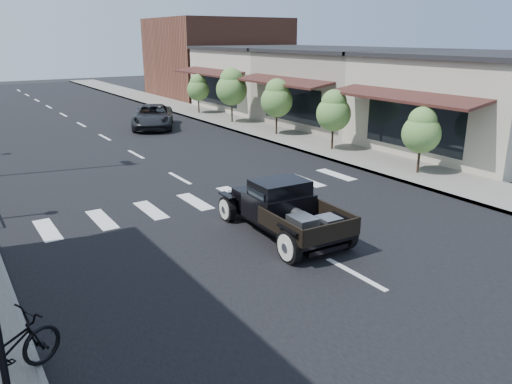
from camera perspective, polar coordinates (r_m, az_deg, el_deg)
ground at (r=14.38m, az=3.00°, el=-4.90°), size 120.00×120.00×0.00m
road at (r=27.46m, az=-15.69°, el=5.33°), size 14.00×80.00×0.02m
road_markings at (r=22.84m, az=-11.84°, el=3.22°), size 12.00×60.00×0.06m
sidewalk_right at (r=30.97m, az=-0.48°, el=7.41°), size 3.00×80.00×0.15m
storefront_near at (r=27.38m, az=24.42°, el=9.17°), size 10.00×9.00×4.50m
storefront_mid at (r=33.11m, az=11.18°, el=11.54°), size 10.00×9.00×4.50m
storefront_far at (r=40.06m, az=2.05°, el=12.81°), size 10.00×9.00×4.50m
far_building_right at (r=48.75m, az=-4.40°, el=15.06°), size 11.00×10.00×7.00m
small_tree_a at (r=21.03m, az=18.28°, el=5.51°), size 1.54×1.54×2.56m
small_tree_b at (r=24.57m, az=8.81°, el=8.04°), size 1.67×1.67×2.78m
small_tree_c at (r=28.23m, az=2.37°, el=9.62°), size 1.78×1.78×2.96m
small_tree_d at (r=32.37m, az=-2.79°, el=10.90°), size 1.97×1.97×3.29m
small_tree_e at (r=36.57m, az=-6.60°, el=11.04°), size 1.58×1.58×2.64m
hotrod_pickup at (r=14.08m, az=3.17°, el=-1.88°), size 2.36×4.75×1.62m
second_car at (r=31.64m, az=-11.70°, el=8.41°), size 4.21×5.54×1.40m
motorcycle at (r=9.08m, az=-27.17°, el=-16.33°), size 2.19×1.52×1.09m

